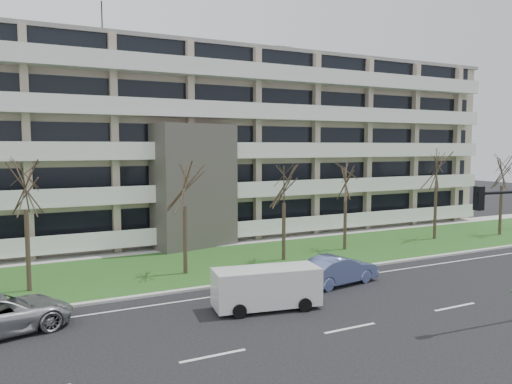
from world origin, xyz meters
TOP-DOWN VIEW (x-y plane):
  - ground at (0.00, 0.00)m, footprint 160.00×160.00m
  - grass_verge at (0.00, 13.00)m, footprint 90.00×10.00m
  - curb at (0.00, 8.00)m, footprint 90.00×0.35m
  - sidewalk at (0.00, 18.50)m, footprint 90.00×2.00m
  - lane_edge_line at (0.00, 6.50)m, footprint 90.00×0.12m
  - apartment_building at (-0.01, 25.32)m, footprint 60.50×15.10m
  - blue_sedan at (3.47, 5.59)m, footprint 4.93×2.38m
  - white_van at (-1.82, 3.72)m, footprint 5.08×2.60m
  - tree_2 at (-11.44, 11.52)m, footprint 3.77×3.77m
  - tree_3 at (-3.19, 11.27)m, footprint 3.55×3.55m
  - tree_4 at (3.63, 11.73)m, footprint 3.35×3.35m
  - tree_5 at (9.20, 12.65)m, footprint 3.48×3.48m
  - tree_6 at (18.04, 12.70)m, footprint 3.83×3.83m
  - tree_7 at (24.41, 11.68)m, footprint 3.70×3.70m

SIDE VIEW (x-z plane):
  - ground at x=0.00m, z-range 0.00..0.00m
  - lane_edge_line at x=0.00m, z-range 0.00..0.01m
  - grass_verge at x=0.00m, z-range 0.00..0.06m
  - sidewalk at x=0.00m, z-range 0.00..0.08m
  - curb at x=0.00m, z-range 0.00..0.12m
  - blue_sedan at x=3.47m, z-range 0.00..1.56m
  - white_van at x=-1.82m, z-range 0.19..2.06m
  - tree_4 at x=3.63m, z-range 1.86..8.57m
  - tree_5 at x=9.20m, z-range 1.93..8.89m
  - tree_3 at x=-3.19m, z-range 1.97..9.06m
  - tree_7 at x=24.41m, z-range 2.05..9.46m
  - tree_2 at x=-11.44m, z-range 2.09..9.63m
  - tree_6 at x=18.04m, z-range 2.12..9.78m
  - apartment_building at x=-0.01m, z-range -1.76..16.99m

